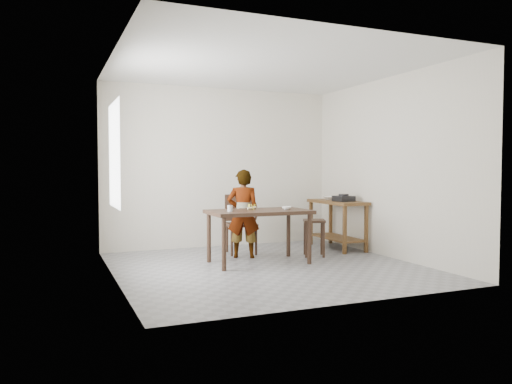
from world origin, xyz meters
name	(u,v)px	position (x,y,z in m)	size (l,w,h in m)	color
floor	(267,268)	(0.00, 0.00, -0.02)	(4.00, 4.00, 0.04)	gray
ceiling	(268,64)	(0.00, 0.00, 2.72)	(4.00, 4.00, 0.04)	white
wall_back	(220,168)	(0.00, 2.02, 1.35)	(4.00, 0.04, 2.70)	white
wall_front	(352,167)	(0.00, -2.02, 1.35)	(4.00, 0.04, 2.70)	white
wall_left	(112,167)	(-2.02, 0.00, 1.35)	(0.04, 4.00, 2.70)	white
wall_right	(391,167)	(2.02, 0.00, 1.35)	(0.04, 4.00, 2.70)	white
window_pane	(114,155)	(-1.97, 0.20, 1.50)	(0.02, 1.10, 1.30)	white
dining_table	(259,237)	(0.00, 0.30, 0.38)	(1.40, 0.80, 0.75)	#372418
prep_counter	(337,224)	(1.72, 1.00, 0.40)	(0.50, 1.20, 0.80)	brown
child	(243,214)	(-0.05, 0.79, 0.66)	(0.48, 0.32, 1.32)	silver
dining_chair	(241,224)	(0.06, 1.14, 0.46)	(0.44, 0.44, 0.92)	#372418
stool	(314,238)	(1.00, 0.49, 0.28)	(0.32, 0.32, 0.56)	#372418
glass_tumbler	(230,208)	(-0.45, 0.24, 0.79)	(0.07, 0.07, 0.09)	silver
small_bowl	(287,208)	(0.41, 0.25, 0.77)	(0.14, 0.14, 0.04)	white
banana	(252,208)	(-0.05, 0.44, 0.78)	(0.15, 0.11, 0.05)	yellow
serving_bowl	(330,198)	(1.72, 1.23, 0.83)	(0.23, 0.23, 0.06)	white
gas_burner	(344,199)	(1.70, 0.78, 0.85)	(0.27, 0.27, 0.09)	black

